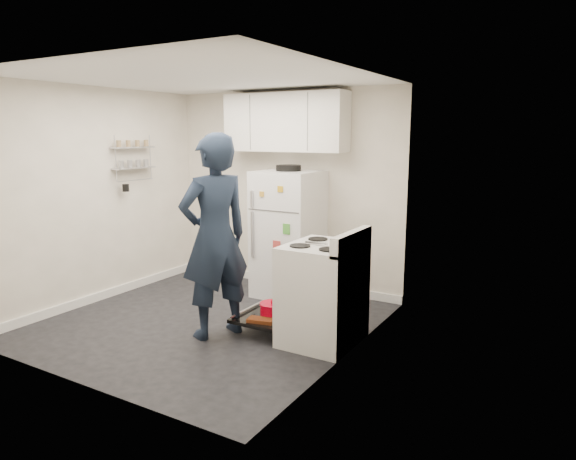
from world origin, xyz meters
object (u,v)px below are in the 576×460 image
Objects in this scene: refrigerator at (288,233)px; person at (215,237)px; open_oven_door at (271,313)px; electric_range at (322,294)px.

refrigerator is 1.50m from person.
refrigerator reaches higher than open_oven_door.
refrigerator is 0.81× the size of person.
open_oven_door is at bearing 155.34° from person.
electric_range is 0.56× the size of person.
person is (-0.40, -0.36, 0.81)m from open_oven_door.
electric_range reaches higher than open_oven_door.
refrigerator reaches higher than electric_range.
refrigerator is (-1.01, 1.10, 0.30)m from electric_range.
person reaches higher than electric_range.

